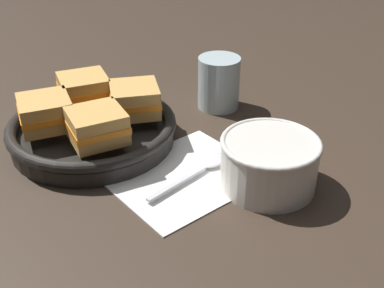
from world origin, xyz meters
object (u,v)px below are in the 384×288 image
Objects in this scene: sandwich_near_right at (132,100)px; drinking_glass at (219,83)px; skillet at (93,131)px; soup_bowl at (269,160)px; sandwich_far_left at (84,89)px; sandwich_far_right at (45,112)px; spoon at (205,167)px; sandwich_near_left at (97,126)px.

drinking_glass is (0.18, 0.01, -0.02)m from sandwich_near_right.
drinking_glass is at bearing -1.13° from skillet.
soup_bowl is at bearing -110.66° from drinking_glass.
skillet is at bearing -104.81° from sandwich_far_left.
sandwich_far_right is (-0.08, -0.05, 0.00)m from sandwich_far_left.
sandwich_near_right is at bearing -59.81° from sandwich_far_left.
spoon is 1.74× the size of sandwich_far_right.
soup_bowl is at bearing -46.13° from sandwich_near_left.
soup_bowl reaches higher than spoon.
sandwich_far_left is at bearing 114.05° from soup_bowl.
skillet is 0.08m from sandwich_near_right.
spoon is 1.70× the size of drinking_glass.
spoon is 1.58× the size of sandwich_near_right.
drinking_glass is (0.23, -0.07, -0.02)m from sandwich_far_left.
drinking_glass reaches higher than spoon.
sandwich_near_right is 1.10× the size of sandwich_far_right.
sandwich_near_left and sandwich_near_right have the same top height.
spoon is 0.17m from sandwich_near_left.
spoon is 1.84× the size of sandwich_near_left.
soup_bowl is at bearing -65.95° from sandwich_far_left.
sandwich_far_right is at bearing 120.19° from sandwich_near_left.
sandwich_near_left is 0.94× the size of sandwich_far_right.
sandwich_far_right is at bearing 119.63° from spoon.
skillet is at bearing 122.43° from soup_bowl.
soup_bowl is 0.86× the size of spoon.
skillet is 3.07× the size of sandwich_near_left.
sandwich_far_right reaches higher than spoon.
soup_bowl is 0.34m from sandwich_far_right.
sandwich_near_right is at bearing 91.44° from spoon.
drinking_glass is (0.26, 0.06, -0.02)m from sandwich_near_left.
sandwich_far_right is (-0.05, 0.08, 0.00)m from sandwich_near_left.
skillet is at bearing -14.81° from sandwich_far_right.
sandwich_far_right is (-0.06, 0.02, 0.04)m from skillet.
sandwich_near_right is at bearing -14.81° from sandwich_far_right.
sandwich_near_right reaches higher than spoon.
drinking_glass is (0.09, 0.24, 0.01)m from soup_bowl.
sandwich_far_right is (-0.13, 0.03, 0.00)m from sandwich_near_right.
sandwich_near_right reaches higher than skillet.
sandwich_near_left is (-0.17, 0.18, 0.02)m from soup_bowl.
drinking_glass reaches higher than skillet.
sandwich_far_left and sandwich_far_right have the same top height.
drinking_glass is at bearing -4.06° from sandwich_far_right.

